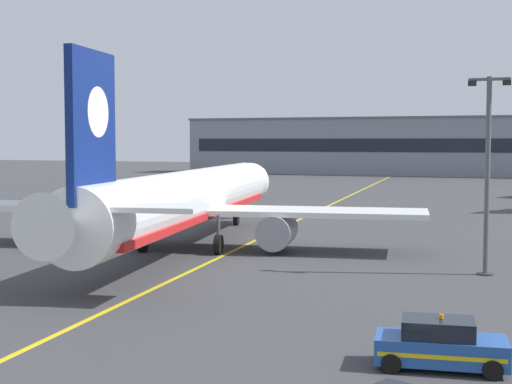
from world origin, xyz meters
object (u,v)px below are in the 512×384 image
object	(u,v)px
service_car_third	(440,345)
airliner_foreground	(188,200)
apron_lamp_post	(488,171)
safety_cone_by_nose_gear	(287,222)

from	to	relation	value
service_car_third	airliner_foreground	bearing A→B (deg)	131.86
apron_lamp_post	safety_cone_by_nose_gear	world-z (taller)	apron_lamp_post
airliner_foreground	safety_cone_by_nose_gear	xyz separation A→B (m)	(1.79, 16.58, -3.11)
airliner_foreground	apron_lamp_post	xyz separation A→B (m)	(19.59, -3.12, 2.37)
airliner_foreground	service_car_third	bearing A→B (deg)	-48.14
apron_lamp_post	airliner_foreground	bearing A→B (deg)	170.96
service_car_third	safety_cone_by_nose_gear	xyz separation A→B (m)	(-17.30, 37.88, -0.51)
service_car_third	safety_cone_by_nose_gear	size ratio (longest dim) A/B	7.99
service_car_third	apron_lamp_post	bearing A→B (deg)	88.40
apron_lamp_post	service_car_third	bearing A→B (deg)	-91.60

